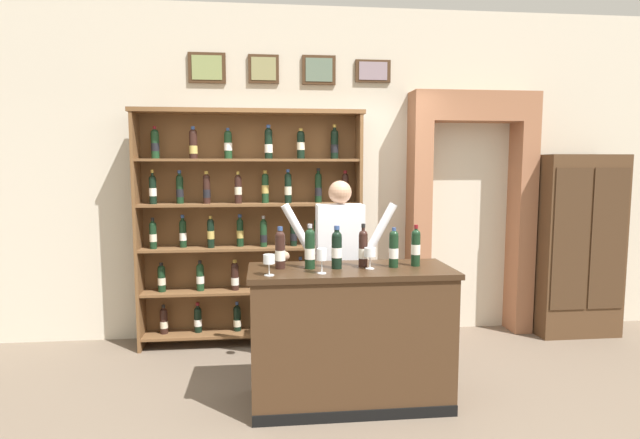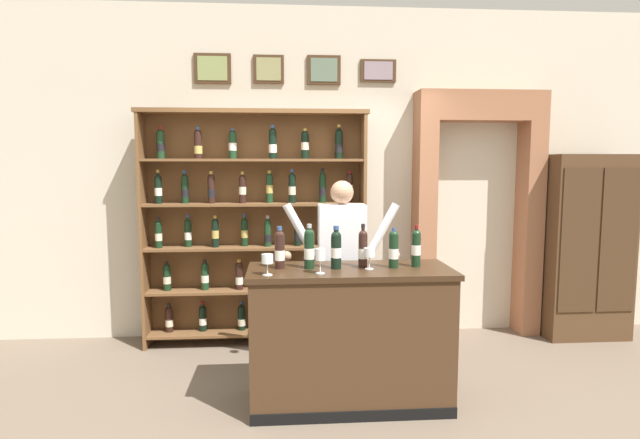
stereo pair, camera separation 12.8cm
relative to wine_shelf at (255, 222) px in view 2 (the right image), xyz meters
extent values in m
cube|color=#6B5B4C|center=(0.56, -1.37, -1.21)|extent=(14.00, 14.00, 0.02)
cube|color=beige|center=(0.56, 0.33, 0.46)|extent=(12.00, 0.16, 3.33)
cube|color=#422B19|center=(-0.41, 0.23, 1.50)|extent=(0.36, 0.02, 0.29)
cube|color=#88985A|center=(-0.41, 0.22, 1.50)|extent=(0.29, 0.01, 0.23)
cube|color=#422B19|center=(0.14, 0.23, 1.50)|extent=(0.30, 0.02, 0.28)
cube|color=#918F5D|center=(0.14, 0.22, 1.50)|extent=(0.24, 0.01, 0.22)
cube|color=#422B19|center=(0.69, 0.23, 1.50)|extent=(0.33, 0.02, 0.29)
cube|color=slate|center=(0.69, 0.22, 1.50)|extent=(0.27, 0.01, 0.23)
cube|color=#422B19|center=(1.24, 0.23, 1.50)|extent=(0.36, 0.02, 0.22)
cube|color=gray|center=(1.24, 0.22, 1.50)|extent=(0.29, 0.01, 0.18)
cube|color=brown|center=(-1.05, -0.04, -0.06)|extent=(0.03, 0.29, 2.28)
cube|color=brown|center=(1.05, -0.04, -0.06)|extent=(0.03, 0.29, 2.28)
cube|color=brown|center=(0.00, 0.10, -0.06)|extent=(2.13, 0.02, 2.28)
cube|color=brown|center=(0.00, -0.04, -1.08)|extent=(2.07, 0.28, 0.03)
cylinder|color=black|center=(-0.85, -0.01, -0.97)|extent=(0.07, 0.07, 0.21)
sphere|color=black|center=(-0.85, -0.01, -0.86)|extent=(0.07, 0.07, 0.07)
cylinder|color=black|center=(-0.85, -0.01, -0.83)|extent=(0.03, 0.03, 0.07)
cylinder|color=black|center=(-0.85, -0.01, -0.80)|extent=(0.03, 0.03, 0.03)
cylinder|color=beige|center=(-0.85, -0.01, -0.98)|extent=(0.08, 0.08, 0.07)
cylinder|color=black|center=(-0.53, -0.01, -0.97)|extent=(0.07, 0.07, 0.21)
sphere|color=black|center=(-0.53, -0.01, -0.86)|extent=(0.07, 0.07, 0.07)
cylinder|color=black|center=(-0.53, -0.01, -0.82)|extent=(0.03, 0.03, 0.08)
cylinder|color=maroon|center=(-0.53, -0.01, -0.79)|extent=(0.04, 0.04, 0.03)
cylinder|color=silver|center=(-0.53, -0.01, -0.98)|extent=(0.08, 0.08, 0.07)
cylinder|color=black|center=(-0.15, 0.00, -0.97)|extent=(0.07, 0.07, 0.21)
sphere|color=black|center=(-0.15, 0.00, -0.86)|extent=(0.07, 0.07, 0.07)
cylinder|color=black|center=(-0.15, 0.00, -0.82)|extent=(0.03, 0.03, 0.08)
cylinder|color=navy|center=(-0.15, 0.00, -0.80)|extent=(0.03, 0.03, 0.03)
cylinder|color=beige|center=(-0.15, 0.00, -0.99)|extent=(0.08, 0.08, 0.07)
cylinder|color=black|center=(0.14, -0.07, -0.97)|extent=(0.07, 0.07, 0.20)
sphere|color=black|center=(0.14, -0.07, -0.87)|extent=(0.07, 0.07, 0.07)
cylinder|color=black|center=(0.14, -0.07, -0.84)|extent=(0.03, 0.03, 0.07)
cylinder|color=#B79338|center=(0.14, -0.07, -0.81)|extent=(0.03, 0.03, 0.03)
cylinder|color=silver|center=(0.14, -0.07, -0.98)|extent=(0.08, 0.08, 0.06)
cylinder|color=#19381E|center=(0.48, -0.05, -0.97)|extent=(0.07, 0.07, 0.20)
sphere|color=#19381E|center=(0.48, -0.05, -0.86)|extent=(0.07, 0.07, 0.07)
cylinder|color=#19381E|center=(0.48, -0.05, -0.84)|extent=(0.03, 0.03, 0.06)
cylinder|color=navy|center=(0.48, -0.05, -0.82)|extent=(0.04, 0.04, 0.03)
cylinder|color=silver|center=(0.48, -0.05, -0.97)|extent=(0.08, 0.08, 0.06)
cylinder|color=black|center=(0.85, -0.05, -0.97)|extent=(0.07, 0.07, 0.21)
sphere|color=black|center=(0.85, -0.05, -0.86)|extent=(0.07, 0.07, 0.07)
cylinder|color=black|center=(0.85, -0.05, -0.82)|extent=(0.03, 0.03, 0.08)
cylinder|color=#99999E|center=(0.85, -0.05, -0.79)|extent=(0.04, 0.04, 0.03)
cylinder|color=silver|center=(0.85, -0.05, -0.96)|extent=(0.08, 0.08, 0.07)
cube|color=brown|center=(0.00, -0.04, -0.66)|extent=(2.07, 0.28, 0.02)
cylinder|color=black|center=(-0.85, -0.04, -0.54)|extent=(0.07, 0.07, 0.22)
sphere|color=black|center=(-0.85, -0.04, -0.43)|extent=(0.07, 0.07, 0.07)
cylinder|color=black|center=(-0.85, -0.04, -0.40)|extent=(0.03, 0.03, 0.06)
cylinder|color=black|center=(-0.85, -0.04, -0.38)|extent=(0.04, 0.04, 0.03)
cylinder|color=beige|center=(-0.85, -0.04, -0.55)|extent=(0.07, 0.07, 0.07)
cylinder|color=#19381E|center=(-0.49, -0.04, -0.54)|extent=(0.07, 0.07, 0.22)
sphere|color=#19381E|center=(-0.49, -0.04, -0.42)|extent=(0.07, 0.07, 0.07)
cylinder|color=#19381E|center=(-0.49, -0.04, -0.39)|extent=(0.03, 0.03, 0.07)
cylinder|color=black|center=(-0.49, -0.04, -0.37)|extent=(0.03, 0.03, 0.03)
cylinder|color=silver|center=(-0.49, -0.04, -0.54)|extent=(0.07, 0.07, 0.07)
cylinder|color=black|center=(-0.16, -0.05, -0.54)|extent=(0.07, 0.07, 0.23)
sphere|color=black|center=(-0.16, -0.05, -0.41)|extent=(0.07, 0.07, 0.07)
cylinder|color=black|center=(-0.16, -0.05, -0.39)|extent=(0.03, 0.03, 0.06)
cylinder|color=#B79338|center=(-0.16, -0.05, -0.37)|extent=(0.04, 0.04, 0.03)
cylinder|color=silver|center=(-0.16, -0.05, -0.56)|extent=(0.07, 0.07, 0.07)
cylinder|color=black|center=(0.13, -0.02, -0.54)|extent=(0.07, 0.07, 0.22)
sphere|color=black|center=(0.13, -0.02, -0.42)|extent=(0.07, 0.07, 0.07)
cylinder|color=black|center=(0.13, -0.02, -0.40)|extent=(0.03, 0.03, 0.06)
cylinder|color=#99999E|center=(0.13, -0.02, -0.38)|extent=(0.04, 0.04, 0.03)
cylinder|color=tan|center=(0.13, -0.02, -0.55)|extent=(0.07, 0.07, 0.07)
cylinder|color=black|center=(0.48, -0.03, -0.54)|extent=(0.07, 0.07, 0.22)
sphere|color=black|center=(0.48, -0.03, -0.42)|extent=(0.07, 0.07, 0.07)
cylinder|color=black|center=(0.48, -0.03, -0.39)|extent=(0.03, 0.03, 0.08)
cylinder|color=navy|center=(0.48, -0.03, -0.35)|extent=(0.03, 0.03, 0.03)
cylinder|color=silver|center=(0.48, -0.03, -0.54)|extent=(0.07, 0.07, 0.07)
cylinder|color=#19381E|center=(0.85, -0.03, -0.53)|extent=(0.07, 0.07, 0.24)
sphere|color=#19381E|center=(0.85, -0.03, -0.41)|extent=(0.07, 0.07, 0.07)
cylinder|color=#19381E|center=(0.85, -0.03, -0.38)|extent=(0.03, 0.03, 0.06)
cylinder|color=black|center=(0.85, -0.03, -0.36)|extent=(0.03, 0.03, 0.03)
cylinder|color=black|center=(0.85, -0.03, -0.54)|extent=(0.07, 0.07, 0.08)
cube|color=brown|center=(0.00, -0.04, -0.24)|extent=(2.07, 0.28, 0.02)
cylinder|color=black|center=(-0.91, -0.07, -0.12)|extent=(0.07, 0.07, 0.22)
sphere|color=black|center=(-0.91, -0.07, 0.00)|extent=(0.06, 0.06, 0.06)
cylinder|color=black|center=(-0.91, -0.07, 0.03)|extent=(0.03, 0.03, 0.07)
cylinder|color=black|center=(-0.91, -0.07, 0.05)|extent=(0.03, 0.03, 0.03)
cylinder|color=beige|center=(-0.91, -0.07, -0.12)|extent=(0.07, 0.07, 0.07)
cylinder|color=black|center=(-0.64, -0.02, -0.11)|extent=(0.07, 0.07, 0.23)
sphere|color=black|center=(-0.64, -0.02, 0.01)|extent=(0.06, 0.06, 0.06)
cylinder|color=black|center=(-0.64, -0.02, 0.04)|extent=(0.03, 0.03, 0.08)
cylinder|color=navy|center=(-0.64, -0.02, 0.07)|extent=(0.03, 0.03, 0.03)
cylinder|color=silver|center=(-0.64, -0.02, -0.12)|extent=(0.07, 0.07, 0.07)
cylinder|color=black|center=(-0.38, -0.07, -0.11)|extent=(0.07, 0.07, 0.24)
sphere|color=black|center=(-0.38, -0.07, 0.02)|extent=(0.06, 0.06, 0.06)
cylinder|color=black|center=(-0.38, -0.07, 0.04)|extent=(0.03, 0.03, 0.06)
cylinder|color=#B79338|center=(-0.38, -0.07, 0.06)|extent=(0.03, 0.03, 0.03)
cylinder|color=tan|center=(-0.38, -0.07, -0.10)|extent=(0.07, 0.07, 0.08)
cylinder|color=black|center=(-0.10, -0.01, -0.11)|extent=(0.07, 0.07, 0.23)
sphere|color=black|center=(-0.10, -0.01, 0.01)|extent=(0.06, 0.06, 0.06)
cylinder|color=black|center=(-0.10, -0.01, 0.04)|extent=(0.03, 0.03, 0.08)
cylinder|color=navy|center=(-0.10, -0.01, 0.07)|extent=(0.03, 0.03, 0.03)
cylinder|color=tan|center=(-0.10, -0.01, -0.11)|extent=(0.07, 0.07, 0.07)
cylinder|color=#19381E|center=(0.12, -0.06, -0.12)|extent=(0.07, 0.07, 0.22)
sphere|color=#19381E|center=(0.12, -0.06, 0.00)|extent=(0.06, 0.06, 0.06)
cylinder|color=#19381E|center=(0.12, -0.06, 0.03)|extent=(0.03, 0.03, 0.07)
cylinder|color=#99999E|center=(0.12, -0.06, 0.06)|extent=(0.03, 0.03, 0.03)
cylinder|color=black|center=(0.12, -0.06, -0.15)|extent=(0.07, 0.07, 0.07)
cylinder|color=black|center=(0.41, -0.04, -0.12)|extent=(0.07, 0.07, 0.22)
sphere|color=black|center=(0.41, -0.04, 0.00)|extent=(0.06, 0.06, 0.06)
cylinder|color=black|center=(0.41, -0.04, 0.03)|extent=(0.03, 0.03, 0.07)
cylinder|color=maroon|center=(0.41, -0.04, 0.05)|extent=(0.03, 0.03, 0.03)
cylinder|color=black|center=(0.41, -0.04, -0.14)|extent=(0.07, 0.07, 0.07)
cylinder|color=#19381E|center=(0.65, -0.01, -0.12)|extent=(0.07, 0.07, 0.22)
sphere|color=#19381E|center=(0.65, -0.01, 0.00)|extent=(0.06, 0.06, 0.06)
cylinder|color=#19381E|center=(0.65, -0.01, 0.03)|extent=(0.02, 0.02, 0.08)
cylinder|color=black|center=(0.65, -0.01, 0.06)|extent=(0.03, 0.03, 0.03)
cylinder|color=black|center=(0.65, -0.01, -0.14)|extent=(0.07, 0.07, 0.07)
cylinder|color=#19381E|center=(0.92, -0.04, -0.11)|extent=(0.07, 0.07, 0.24)
sphere|color=#19381E|center=(0.92, -0.04, 0.02)|extent=(0.06, 0.06, 0.06)
cylinder|color=#19381E|center=(0.92, -0.04, 0.05)|extent=(0.03, 0.03, 0.08)
cylinder|color=maroon|center=(0.92, -0.04, 0.08)|extent=(0.03, 0.03, 0.03)
cylinder|color=beige|center=(0.92, -0.04, -0.12)|extent=(0.07, 0.07, 0.08)
cube|color=brown|center=(0.00, -0.04, 0.18)|extent=(2.07, 0.28, 0.02)
cylinder|color=black|center=(-0.90, -0.07, 0.31)|extent=(0.07, 0.07, 0.23)
sphere|color=black|center=(-0.90, -0.07, 0.43)|extent=(0.07, 0.07, 0.07)
cylinder|color=black|center=(-0.90, -0.07, 0.47)|extent=(0.02, 0.02, 0.08)
cylinder|color=#B79338|center=(-0.90, -0.07, 0.50)|extent=(0.03, 0.03, 0.03)
cylinder|color=silver|center=(-0.90, -0.07, 0.31)|extent=(0.07, 0.07, 0.07)
cylinder|color=black|center=(-0.66, -0.03, 0.31)|extent=(0.07, 0.07, 0.23)
sphere|color=black|center=(-0.66, -0.03, 0.43)|extent=(0.07, 0.07, 0.07)
cylinder|color=black|center=(-0.66, -0.03, 0.47)|extent=(0.03, 0.03, 0.08)
cylinder|color=navy|center=(-0.66, -0.03, 0.49)|extent=(0.03, 0.03, 0.03)
cylinder|color=black|center=(-0.66, -0.03, 0.29)|extent=(0.07, 0.07, 0.07)
cylinder|color=black|center=(-0.41, -0.06, 0.31)|extent=(0.07, 0.07, 0.24)
sphere|color=black|center=(-0.41, -0.06, 0.44)|extent=(0.07, 0.07, 0.07)
cylinder|color=black|center=(-0.41, -0.06, 0.46)|extent=(0.03, 0.03, 0.06)
cylinder|color=#B79338|center=(-0.41, -0.06, 0.48)|extent=(0.03, 0.03, 0.03)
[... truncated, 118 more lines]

